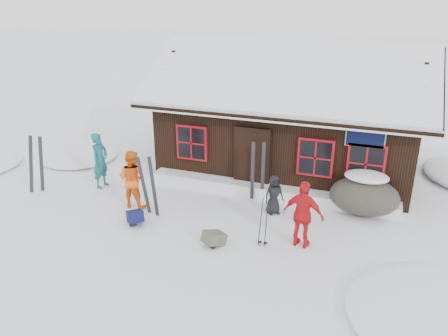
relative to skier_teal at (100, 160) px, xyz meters
The scene contains 15 objects.
ground 3.93m from the skier_teal, 16.75° to the right, with size 120.00×120.00×0.00m, color white.
mountain_hut 6.50m from the skier_teal, 36.90° to the left, with size 8.90×6.09×4.42m.
snow_drift 5.34m from the skier_teal, 12.53° to the left, with size 7.60×0.60×0.35m, color white.
snow_mounds 5.44m from the skier_teal, ahead, with size 20.60×13.20×0.48m.
skier_teal is the anchor object (origin of this frame).
skier_orange_left 1.88m from the skier_teal, 27.21° to the right, with size 0.83×0.65×1.70m, color orange.
skier_orange_right 6.78m from the skier_teal, 11.35° to the right, with size 1.00×0.42×1.71m, color red.
skier_crouched 5.59m from the skier_teal, ahead, with size 0.56×0.36×1.14m, color black.
boulder 8.00m from the skier_teal, ahead, with size 1.90×1.42×1.12m.
ski_pair_left 1.89m from the skier_teal, 148.48° to the right, with size 0.58×0.29×1.87m.
ski_pair_mid 2.61m from the skier_teal, 25.49° to the right, with size 0.59×0.15×1.75m.
ski_pair_right 4.96m from the skier_teal, ahead, with size 0.41×0.16×1.85m.
ski_poles 5.99m from the skier_teal, 15.96° to the right, with size 0.23×0.12×1.31m.
backpack_blue 2.96m from the skier_teal, 38.02° to the right, with size 0.41×0.54×0.29m, color #0F1242.
backpack_olive 5.13m from the skier_teal, 23.85° to the right, with size 0.39×0.51×0.28m, color #4A4F39.
Camera 1 is at (4.40, -9.54, 5.74)m, focal length 35.00 mm.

